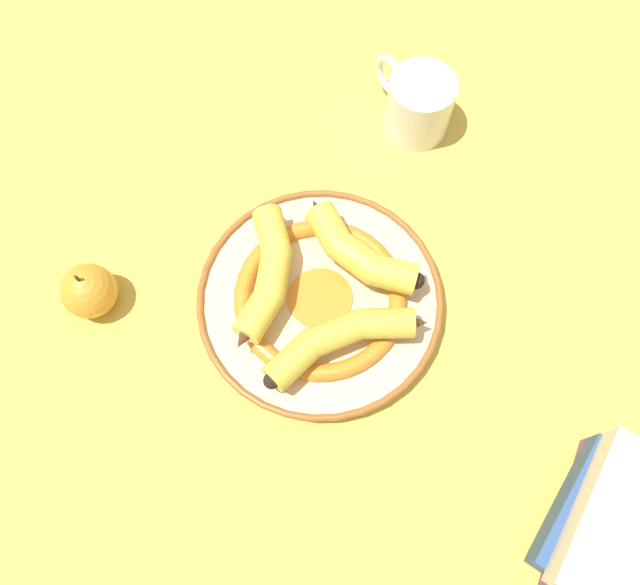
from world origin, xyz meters
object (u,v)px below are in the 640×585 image
decorative_bowl (320,299)px  banana_c (342,338)px  coffee_mug (418,104)px  apple (89,291)px  banana_b (357,252)px  book_stack (628,537)px  banana_a (268,276)px

decorative_bowl → banana_c: 0.08m
decorative_bowl → coffee_mug: (-0.12, 0.29, 0.03)m
banana_c → apple: bearing=-34.9°
banana_b → banana_c: banana_b is taller
book_stack → coffee_mug: book_stack is taller
banana_a → banana_b: banana_b is taller
decorative_bowl → banana_b: size_ratio=1.72×
banana_b → book_stack: book_stack is taller
decorative_bowl → coffee_mug: bearing=113.1°
banana_c → book_stack: (0.36, 0.08, -0.00)m
banana_b → coffee_mug: (-0.12, 0.22, -0.01)m
apple → book_stack: bearing=23.9°
banana_c → book_stack: size_ratio=0.89×
banana_c → banana_a: bearing=-64.3°
banana_c → apple: 0.32m
book_stack → apple: book_stack is taller
banana_a → banana_b: 0.11m
coffee_mug → apple: bearing=87.4°
banana_a → book_stack: book_stack is taller
banana_b → banana_c: size_ratio=0.89×
banana_c → decorative_bowl: bearing=-90.7°
banana_a → apple: (-0.14, -0.18, -0.02)m
banana_c → apple: apple is taller
coffee_mug → decorative_bowl: bearing=118.5°
decorative_bowl → banana_a: size_ratio=1.92×
decorative_bowl → book_stack: book_stack is taller
banana_a → apple: size_ratio=1.99×
book_stack → banana_b: bearing=72.8°
decorative_bowl → book_stack: bearing=8.0°
banana_b → banana_c: 0.11m
banana_c → banana_b: bearing=-122.9°
decorative_bowl → banana_c: banana_c is taller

